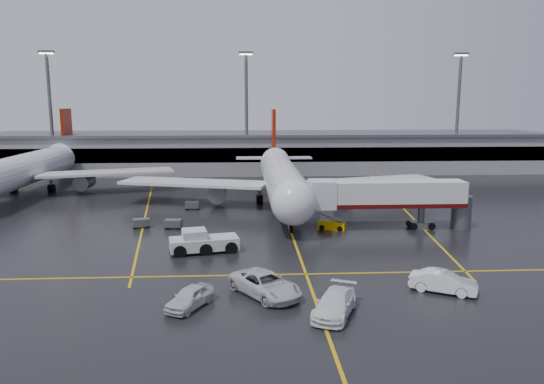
{
  "coord_description": "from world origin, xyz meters",
  "views": [
    {
      "loc": [
        -5.39,
        -65.62,
        15.26
      ],
      "look_at": [
        -2.0,
        -2.0,
        4.0
      ],
      "focal_mm": 33.69,
      "sensor_mm": 36.0,
      "label": 1
    }
  ],
  "objects": [
    {
      "name": "service_van_d",
      "position": [
        -9.63,
        -29.01,
        0.8
      ],
      "size": [
        3.88,
        5.02,
        1.6
      ],
      "primitive_type": "imported",
      "rotation": [
        0.0,
        0.0,
        -0.49
      ],
      "color": "silver",
      "rests_on": "ground"
    },
    {
      "name": "apron_line_left",
      "position": [
        -20.0,
        10.0,
        0.01
      ],
      "size": [
        9.99,
        69.35,
        0.02
      ],
      "primitive_type": "cube",
      "rotation": [
        0.0,
        0.0,
        0.14
      ],
      "color": "gold",
      "rests_on": "ground"
    },
    {
      "name": "service_van_c",
      "position": [
        10.61,
        -26.94,
        0.87
      ],
      "size": [
        5.54,
        4.12,
        1.74
      ],
      "primitive_type": "imported",
      "rotation": [
        0.0,
        0.0,
        1.08
      ],
      "color": "white",
      "rests_on": "ground"
    },
    {
      "name": "apron_line_stop",
      "position": [
        0.0,
        -22.0,
        0.01
      ],
      "size": [
        60.0,
        0.25,
        0.02
      ],
      "primitive_type": "cube",
      "color": "gold",
      "rests_on": "ground"
    },
    {
      "name": "main_airliner",
      "position": [
        0.0,
        9.7,
        4.21
      ],
      "size": [
        48.8,
        45.6,
        14.1
      ],
      "color": "silver",
      "rests_on": "ground"
    },
    {
      "name": "terminal",
      "position": [
        0.0,
        47.93,
        4.32
      ],
      "size": [
        122.0,
        19.0,
        8.6
      ],
      "color": "gray",
      "rests_on": "ground"
    },
    {
      "name": "service_van_b",
      "position": [
        1.04,
        -30.91,
        0.86
      ],
      "size": [
        4.59,
        6.39,
        1.72
      ],
      "primitive_type": "imported",
      "rotation": [
        0.0,
        0.0,
        -0.41
      ],
      "color": "white",
      "rests_on": "ground"
    },
    {
      "name": "baggage_cart_b",
      "position": [
        -18.24,
        -3.68,
        0.63
      ],
      "size": [
        2.29,
        1.83,
        1.12
      ],
      "color": "#595B60",
      "rests_on": "ground"
    },
    {
      "name": "apron_line_right",
      "position": [
        18.0,
        10.0,
        0.01
      ],
      "size": [
        7.57,
        69.64,
        0.02
      ],
      "primitive_type": "cube",
      "rotation": [
        0.0,
        0.0,
        -0.1
      ],
      "color": "gold",
      "rests_on": "ground"
    },
    {
      "name": "pushback_tractor",
      "position": [
        -9.88,
        -14.5,
        0.99
      ],
      "size": [
        7.39,
        4.24,
        2.49
      ],
      "color": "silver",
      "rests_on": "ground"
    },
    {
      "name": "second_airliner",
      "position": [
        -42.0,
        21.7,
        4.21
      ],
      "size": [
        48.8,
        45.6,
        14.1
      ],
      "color": "silver",
      "rests_on": "ground"
    },
    {
      "name": "jet_bridge",
      "position": [
        11.87,
        -6.0,
        3.93
      ],
      "size": [
        19.9,
        3.4,
        6.05
      ],
      "color": "silver",
      "rests_on": "ground"
    },
    {
      "name": "baggage_cart_c",
      "position": [
        -13.07,
        6.97,
        0.63
      ],
      "size": [
        2.01,
        1.32,
        1.12
      ],
      "color": "#595B60",
      "rests_on": "ground"
    },
    {
      "name": "belt_loader",
      "position": [
        5.11,
        -5.73,
        0.51
      ],
      "size": [
        3.56,
        2.47,
        2.08
      ],
      "color": "#D9A000",
      "rests_on": "ground"
    },
    {
      "name": "apron_line_centre",
      "position": [
        0.0,
        0.0,
        0.01
      ],
      "size": [
        0.25,
        90.0,
        0.02
      ],
      "primitive_type": "cube",
      "color": "gold",
      "rests_on": "ground"
    },
    {
      "name": "service_van_a",
      "position": [
        -3.86,
        -26.93,
        0.94
      ],
      "size": [
        6.45,
        7.37,
        1.89
      ],
      "primitive_type": "imported",
      "rotation": [
        0.0,
        0.0,
        0.61
      ],
      "color": "silver",
      "rests_on": "ground"
    },
    {
      "name": "light_mast_mid",
      "position": [
        -5.0,
        42.0,
        14.47
      ],
      "size": [
        3.0,
        1.2,
        25.45
      ],
      "color": "#595B60",
      "rests_on": "ground"
    },
    {
      "name": "ground",
      "position": [
        0.0,
        0.0,
        0.0
      ],
      "size": [
        220.0,
        220.0,
        0.0
      ],
      "primitive_type": "plane",
      "color": "black",
      "rests_on": "ground"
    },
    {
      "name": "light_mast_right",
      "position": [
        40.0,
        42.0,
        14.47
      ],
      "size": [
        3.0,
        1.2,
        25.45
      ],
      "color": "#595B60",
      "rests_on": "ground"
    },
    {
      "name": "baggage_cart_a",
      "position": [
        -14.22,
        -4.33,
        0.63
      ],
      "size": [
        2.1,
        1.46,
        1.12
      ],
      "color": "#595B60",
      "rests_on": "ground"
    },
    {
      "name": "light_mast_left",
      "position": [
        -45.0,
        42.0,
        14.47
      ],
      "size": [
        3.0,
        1.2,
        25.45
      ],
      "color": "#595B60",
      "rests_on": "ground"
    }
  ]
}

